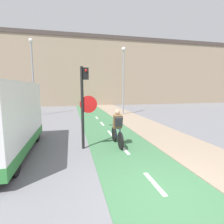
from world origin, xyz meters
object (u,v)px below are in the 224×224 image
Objects in this scene: street_lamp_sidewalk at (123,73)px; cyclist_near at (118,129)px; street_lamp_far at (33,69)px; traffic_light_pole at (84,99)px.

cyclist_near is at bearing -108.39° from street_lamp_sidewalk.
street_lamp_sidewalk is 3.43× the size of cyclist_near.
street_lamp_sidewalk is (7.66, -1.39, -0.33)m from street_lamp_far.
traffic_light_pole is at bearing -178.62° from cyclist_near.
street_lamp_far is 7.79m from street_lamp_sidewalk.
street_lamp_sidewalk reaches higher than cyclist_near.
cyclist_near is at bearing 1.38° from traffic_light_pole.
street_lamp_far is at bearing 110.68° from traffic_light_pole.
street_lamp_sidewalk is at bearing 71.61° from cyclist_near.
cyclist_near is (4.94, -9.55, -3.28)m from street_lamp_far.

